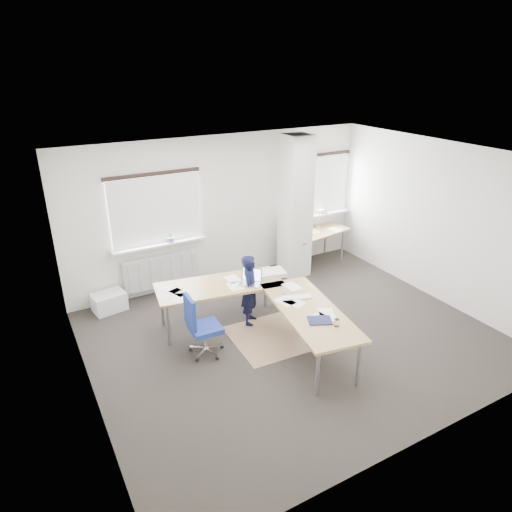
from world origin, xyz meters
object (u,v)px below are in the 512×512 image
task_chair (203,338)px  desk_main (265,298)px  desk_side (315,233)px  person (250,290)px

task_chair → desk_main: bearing=0.2°
desk_main → desk_side: desk_side is taller
desk_main → task_chair: size_ratio=2.98×
desk_side → task_chair: desk_side is taller
desk_side → task_chair: 3.87m
desk_main → desk_side: (2.34, 1.92, -0.01)m
desk_side → task_chair: bearing=-160.6°
desk_main → person: person is taller
desk_side → person: 2.73m
desk_main → person: (0.02, 0.49, -0.09)m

